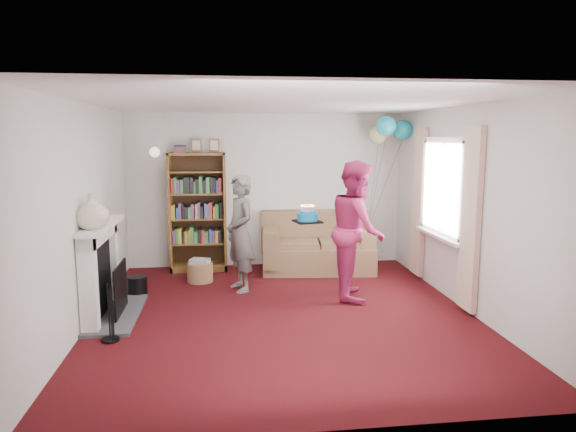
{
  "coord_description": "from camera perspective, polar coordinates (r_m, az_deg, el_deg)",
  "views": [
    {
      "loc": [
        -0.69,
        -5.88,
        2.12
      ],
      "look_at": [
        0.12,
        0.6,
        1.11
      ],
      "focal_mm": 32.0,
      "sensor_mm": 36.0,
      "label": 1
    }
  ],
  "objects": [
    {
      "name": "ground",
      "position": [
        6.29,
        -0.45,
        -10.88
      ],
      "size": [
        5.0,
        5.0,
        0.0
      ],
      "primitive_type": "plane",
      "color": "#32070B",
      "rests_on": "ground"
    },
    {
      "name": "wall_right",
      "position": [
        6.63,
        19.31,
        0.8
      ],
      "size": [
        0.02,
        5.0,
        2.5
      ],
      "primitive_type": "cube",
      "color": "silver",
      "rests_on": "ground"
    },
    {
      "name": "ceiling",
      "position": [
        5.93,
        -0.48,
        12.55
      ],
      "size": [
        4.5,
        5.0,
        0.01
      ],
      "primitive_type": "cube",
      "color": "white",
      "rests_on": "wall_back"
    },
    {
      "name": "sofa",
      "position": [
        8.28,
        3.25,
        -3.58
      ],
      "size": [
        1.74,
        0.92,
        0.92
      ],
      "rotation": [
        0.0,
        0.0,
        -0.1
      ],
      "color": "brown",
      "rests_on": "ground"
    },
    {
      "name": "person_striped",
      "position": [
        7.07,
        -5.33,
        -1.93
      ],
      "size": [
        0.56,
        0.68,
        1.61
      ],
      "primitive_type": "imported",
      "rotation": [
        0.0,
        0.0,
        -1.23
      ],
      "color": "black",
      "rests_on": "ground"
    },
    {
      "name": "mantel_vase",
      "position": [
        5.96,
        -20.98,
        0.5
      ],
      "size": [
        0.42,
        0.42,
        0.38
      ],
      "primitive_type": "imported",
      "rotation": [
        0.0,
        0.0,
        -0.14
      ],
      "color": "beige",
      "rests_on": "fireplace"
    },
    {
      "name": "wicker_basket",
      "position": [
        7.71,
        -9.75,
        -6.08
      ],
      "size": [
        0.38,
        0.38,
        0.34
      ],
      "rotation": [
        0.0,
        0.0,
        -0.33
      ],
      "color": "#9F774A",
      "rests_on": "ground"
    },
    {
      "name": "bookcase",
      "position": [
        8.28,
        -9.97,
        0.35
      ],
      "size": [
        0.89,
        0.42,
        2.08
      ],
      "color": "#472B14",
      "rests_on": "ground"
    },
    {
      "name": "wall_left",
      "position": [
        6.15,
        -21.88,
        0.05
      ],
      "size": [
        0.02,
        5.0,
        2.5
      ],
      "primitive_type": "cube",
      "color": "silver",
      "rests_on": "ground"
    },
    {
      "name": "fireplace",
      "position": [
        6.43,
        -19.59,
        -6.17
      ],
      "size": [
        0.55,
        1.8,
        1.12
      ],
      "color": "#3F3F42",
      "rests_on": "ground"
    },
    {
      "name": "birthday_cake",
      "position": [
        6.6,
        2.17,
        -0.11
      ],
      "size": [
        0.32,
        0.32,
        0.22
      ],
      "rotation": [
        0.0,
        0.0,
        0.22
      ],
      "color": "black",
      "rests_on": "ground"
    },
    {
      "name": "balloons",
      "position": [
        8.29,
        11.18,
        9.35
      ],
      "size": [
        0.75,
        0.69,
        1.77
      ],
      "color": "#3F3F3F",
      "rests_on": "ground"
    },
    {
      "name": "wall_sconce",
      "position": [
        8.31,
        -14.6,
        6.89
      ],
      "size": [
        0.16,
        0.23,
        0.16
      ],
      "color": "gold",
      "rests_on": "ground"
    },
    {
      "name": "wall_back",
      "position": [
        8.46,
        -2.45,
        2.91
      ],
      "size": [
        4.5,
        0.02,
        2.5
      ],
      "primitive_type": "cube",
      "color": "silver",
      "rests_on": "ground"
    },
    {
      "name": "person_magenta",
      "position": [
        6.83,
        7.68,
        -1.48
      ],
      "size": [
        0.83,
        0.99,
        1.82
      ],
      "primitive_type": "imported",
      "rotation": [
        0.0,
        0.0,
        1.39
      ],
      "color": "#AD2255",
      "rests_on": "ground"
    },
    {
      "name": "window_bay",
      "position": [
        7.16,
        16.77,
        1.09
      ],
      "size": [
        0.14,
        2.02,
        2.2
      ],
      "color": "white",
      "rests_on": "ground"
    }
  ]
}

